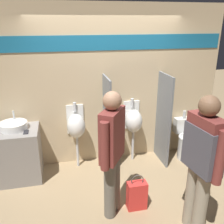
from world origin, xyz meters
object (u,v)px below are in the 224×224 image
(person_with_lanyard, at_px, (112,150))
(urinal_far, at_px, (133,121))
(toilet, at_px, (187,143))
(cell_phone, at_px, (26,132))
(sink_basin, at_px, (13,126))
(urinal_near_counter, at_px, (76,126))
(shopping_bag, at_px, (137,195))
(person_in_vest, at_px, (202,157))

(person_with_lanyard, bearing_deg, urinal_far, 5.02)
(toilet, bearing_deg, cell_phone, -177.62)
(urinal_far, bearing_deg, sink_basin, -177.45)
(sink_basin, distance_m, cell_phone, 0.28)
(urinal_near_counter, bearing_deg, cell_phone, -160.54)
(toilet, height_order, shopping_bag, toilet)
(shopping_bag, bearing_deg, urinal_far, 75.55)
(sink_basin, xyz_separation_m, person_with_lanyard, (1.31, -1.16, 0.03))
(urinal_near_counter, height_order, urinal_far, same)
(toilet, relative_size, shopping_bag, 1.62)
(person_in_vest, bearing_deg, sink_basin, 45.28)
(sink_basin, xyz_separation_m, person_in_vest, (2.22, -1.65, 0.10))
(sink_basin, height_order, toilet, sink_basin)
(urinal_near_counter, xyz_separation_m, toilet, (2.01, -0.16, -0.46))
(urinal_near_counter, xyz_separation_m, shopping_bag, (0.68, -1.25, -0.55))
(sink_basin, height_order, person_in_vest, person_in_vest)
(cell_phone, relative_size, toilet, 0.16)
(person_with_lanyard, distance_m, shopping_bag, 0.80)
(sink_basin, distance_m, urinal_far, 1.98)
(sink_basin, xyz_separation_m, cell_phone, (0.20, -0.18, -0.05))
(urinal_near_counter, distance_m, urinal_far, 1.00)
(cell_phone, bearing_deg, urinal_far, 8.71)
(toilet, bearing_deg, shopping_bag, -140.41)
(sink_basin, bearing_deg, person_with_lanyard, -41.53)
(urinal_near_counter, distance_m, shopping_bag, 1.53)
(urinal_far, bearing_deg, urinal_near_counter, 180.00)
(cell_phone, xyz_separation_m, person_in_vest, (2.02, -1.47, 0.15))
(urinal_near_counter, relative_size, person_in_vest, 0.67)
(urinal_near_counter, distance_m, person_with_lanyard, 1.30)
(person_in_vest, bearing_deg, urinal_near_counter, 27.70)
(cell_phone, bearing_deg, urinal_near_counter, 19.46)
(shopping_bag, bearing_deg, person_with_lanyard, 178.87)
(sink_basin, distance_m, person_with_lanyard, 1.75)
(toilet, xyz_separation_m, person_with_lanyard, (-1.67, -1.09, 0.63))
(shopping_bag, bearing_deg, toilet, 39.59)
(toilet, relative_size, person_with_lanyard, 0.51)
(urinal_far, bearing_deg, cell_phone, -171.29)
(cell_phone, xyz_separation_m, urinal_near_counter, (0.77, 0.27, -0.09))
(person_with_lanyard, bearing_deg, toilet, -23.77)
(cell_phone, height_order, urinal_near_counter, urinal_near_counter)
(person_in_vest, relative_size, person_with_lanyard, 1.02)
(urinal_near_counter, bearing_deg, shopping_bag, -61.48)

